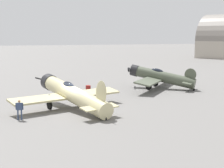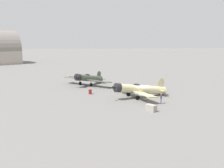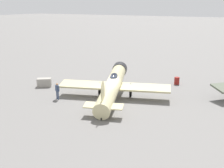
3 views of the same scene
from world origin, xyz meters
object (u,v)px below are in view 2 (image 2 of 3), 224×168
Objects in this scene: airplane_mid_apron at (88,78)px; fuel_drum at (90,92)px; ground_crew_mechanic at (161,97)px; airplane_foreground at (139,89)px; equipment_crate at (151,108)px.

airplane_mid_apron reaches higher than fuel_drum.
airplane_mid_apron is 21.97m from ground_crew_mechanic.
airplane_foreground is 9.43m from equipment_crate.
airplane_mid_apron is 6.29× the size of ground_crew_mechanic.
airplane_mid_apron is 5.96× the size of equipment_crate.
equipment_crate is 2.04× the size of fuel_drum.
airplane_foreground is at bearing 140.69° from ground_crew_mechanic.
ground_crew_mechanic is 5.25m from equipment_crate.
airplane_foreground is at bearing 89.41° from equipment_crate.
ground_crew_mechanic is at bearing 99.14° from airplane_foreground.
ground_crew_mechanic is 1.93× the size of fuel_drum.
airplane_mid_apron is at bearing -76.33° from airplane_foreground.
airplane_mid_apron is at bearing 144.06° from ground_crew_mechanic.
airplane_mid_apron reaches higher than ground_crew_mechanic.
fuel_drum is (-8.80, 3.91, -1.07)m from airplane_foreground.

